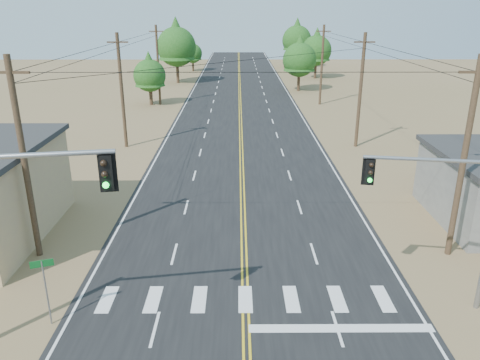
{
  "coord_description": "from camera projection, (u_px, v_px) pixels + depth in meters",
  "views": [
    {
      "loc": [
        -0.32,
        -9.26,
        11.88
      ],
      "look_at": [
        -0.2,
        13.54,
        3.5
      ],
      "focal_mm": 35.0,
      "sensor_mm": 36.0,
      "label": 1
    }
  ],
  "objects": [
    {
      "name": "utility_pole_right_mid",
      "position": [
        360.0,
        90.0,
        41.11
      ],
      "size": [
        1.8,
        0.3,
        10.0
      ],
      "color": "#4C3826",
      "rests_on": "ground"
    },
    {
      "name": "utility_pole_left_far",
      "position": [
        158.0,
        65.0,
        59.78
      ],
      "size": [
        1.8,
        0.3,
        10.0
      ],
      "color": "#4C3826",
      "rests_on": "ground"
    },
    {
      "name": "street_sign",
      "position": [
        45.0,
        282.0,
        18.08
      ],
      "size": [
        0.82,
        0.31,
        2.89
      ],
      "rotation": [
        0.0,
        0.0,
        0.33
      ],
      "color": "gray",
      "rests_on": "ground"
    },
    {
      "name": "tree_left_far",
      "position": [
        193.0,
        51.0,
        93.06
      ],
      "size": [
        3.79,
        3.79,
        6.31
      ],
      "color": "#3F2D1E",
      "rests_on": "ground"
    },
    {
      "name": "utility_pole_left_near",
      "position": [
        24.0,
        160.0,
        22.23
      ],
      "size": [
        1.8,
        0.3,
        10.0
      ],
      "color": "#4C3826",
      "rests_on": "ground"
    },
    {
      "name": "tree_left_near",
      "position": [
        149.0,
        72.0,
        59.86
      ],
      "size": [
        4.12,
        4.12,
        6.87
      ],
      "color": "#3F2D1E",
      "rests_on": "ground"
    },
    {
      "name": "utility_pole_right_near",
      "position": [
        464.0,
        159.0,
        22.34
      ],
      "size": [
        1.8,
        0.3,
        10.0
      ],
      "color": "#4C3826",
      "rests_on": "ground"
    },
    {
      "name": "tree_left_mid",
      "position": [
        176.0,
        43.0,
        77.12
      ],
      "size": [
        6.45,
        6.45,
        10.76
      ],
      "color": "#3F2D1E",
      "rests_on": "ground"
    },
    {
      "name": "tree_right_near",
      "position": [
        300.0,
        56.0,
        69.99
      ],
      "size": [
        5.05,
        5.05,
        8.42
      ],
      "color": "#3F2D1E",
      "rests_on": "ground"
    },
    {
      "name": "utility_pole_left_mid",
      "position": [
        122.0,
        90.0,
        41.01
      ],
      "size": [
        1.8,
        0.3,
        10.0
      ],
      "color": "#4C3826",
      "rests_on": "ground"
    },
    {
      "name": "tree_right_far",
      "position": [
        297.0,
        37.0,
        98.05
      ],
      "size": [
        6.11,
        6.11,
        10.18
      ],
      "color": "#3F2D1E",
      "rests_on": "ground"
    },
    {
      "name": "utility_pole_right_far",
      "position": [
        322.0,
        65.0,
        59.88
      ],
      "size": [
        1.8,
        0.3,
        10.0
      ],
      "color": "#4C3826",
      "rests_on": "ground"
    },
    {
      "name": "tree_right_mid",
      "position": [
        317.0,
        47.0,
        82.76
      ],
      "size": [
        5.31,
        5.31,
        8.84
      ],
      "color": "#3F2D1E",
      "rests_on": "ground"
    },
    {
      "name": "signal_mast_right",
      "position": [
        455.0,
        209.0,
        18.44
      ],
      "size": [
        5.27,
        1.04,
        6.6
      ],
      "rotation": [
        0.0,
        0.0,
        -0.16
      ],
      "color": "gray",
      "rests_on": "ground"
    },
    {
      "name": "road",
      "position": [
        241.0,
        153.0,
        40.94
      ],
      "size": [
        15.0,
        200.0,
        0.02
      ],
      "primitive_type": "cube",
      "color": "black",
      "rests_on": "ground"
    }
  ]
}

